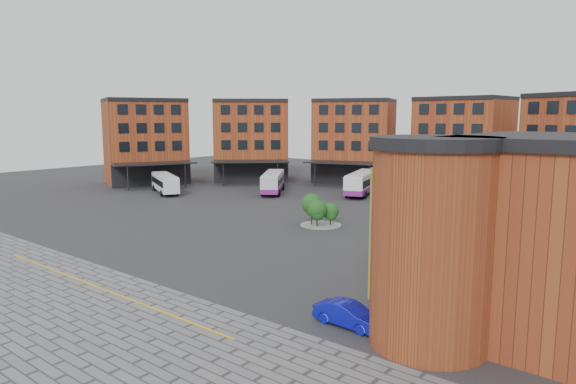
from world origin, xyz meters
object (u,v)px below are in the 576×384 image
Objects in this scene: tree_island at (318,210)px; bus_e at (499,205)px; bus_c at (362,183)px; bus_d at (446,192)px; bus_f at (534,216)px; bus_b at (273,182)px; bus_a at (165,182)px; blue_car at (349,315)px.

bus_e reaches higher than tree_island.
bus_e is (22.06, -7.41, 0.06)m from bus_c.
bus_f is at bearing -27.51° from bus_d.
bus_d is 11.94m from bus_e.
bus_d is at bearing -18.15° from bus_b.
tree_island is 0.42× the size of bus_d.
bus_f is at bearing -42.22° from bus_c.
bus_f is (4.64, -4.41, -0.08)m from bus_e.
tree_island is at bearing -93.57° from bus_f.
bus_c reaches higher than bus_b.
tree_island is 20.45m from bus_e.
bus_e reaches higher than bus_c.
bus_a is at bearing -159.09° from bus_e.
blue_car is (-2.00, -30.71, -1.11)m from bus_f.
blue_car is at bearing -90.22° from bus_a.
blue_car is (36.15, -35.43, -1.02)m from bus_b.
bus_c is at bearing -146.69° from bus_f.
bus_c is 1.07× the size of bus_f.
bus_e is at bearing -166.30° from bus_f.
bus_a is at bearing -140.74° from bus_d.
bus_c reaches higher than bus_a.
bus_d is 44.35m from blue_car.
bus_b is at bearing -172.13° from bus_e.
bus_f reaches higher than bus_a.
bus_b is 1.02× the size of bus_d.
bus_b is at bearing -23.16° from bus_a.
bus_e is (9.20, -7.61, 0.33)m from bus_d.
bus_a is at bearing -162.05° from bus_c.
bus_e is 1.11× the size of bus_f.
blue_car is at bearing -50.50° from tree_island.
tree_island is 0.42× the size of bus_b.
bus_c is at bearing -3.04° from bus_b.
bus_f is at bearing -2.08° from blue_car.
bus_d is at bearing 148.79° from bus_e.
bus_c is at bearing 169.82° from bus_e.
bus_b is 0.87× the size of bus_c.
bus_c is 1.17× the size of bus_d.
bus_d is (36.86, 17.82, -0.16)m from bus_a.
bus_a is at bearing 64.56° from blue_car.
bus_d is (4.85, 22.48, -0.24)m from tree_island.
blue_car is (16.70, -20.25, -1.10)m from tree_island.
tree_island is 0.44× the size of bus_a.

